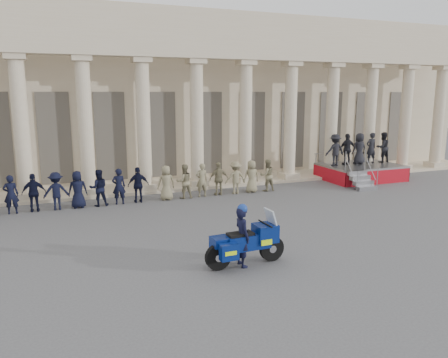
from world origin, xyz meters
The scene contains 6 objects.
ground centered at (0.00, 0.00, 0.00)m, with size 90.00×90.00×0.00m, color #4C4C4F.
building centered at (0.00, 14.74, 4.52)m, with size 40.00×12.50×9.00m.
officer_rank centered at (-5.25, 6.20, 0.78)m, with size 19.58×0.59×1.56m.
reviewing_stand centered at (10.20, 6.94, 1.37)m, with size 4.22×4.00×2.54m.
motorcycle centered at (-0.50, -1.95, 0.66)m, with size 2.38×0.98×1.53m.
rider centered at (-0.64, -1.96, 0.88)m, with size 0.43×0.63×1.77m.
Camera 1 is at (-5.24, -12.39, 4.70)m, focal length 35.00 mm.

